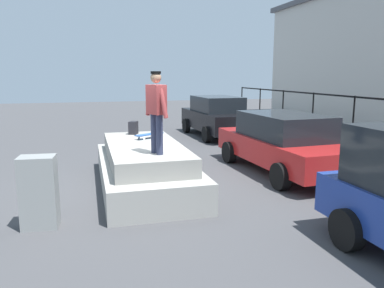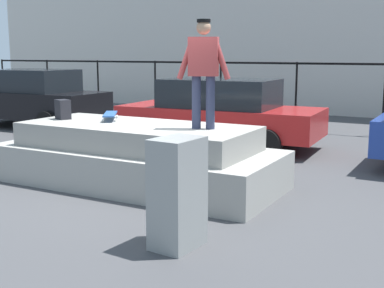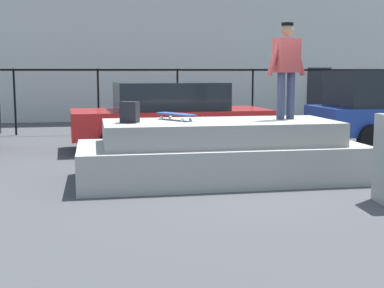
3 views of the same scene
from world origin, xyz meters
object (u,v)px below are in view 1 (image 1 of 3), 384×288
object	(u,v)px
skateboarder	(156,107)
skateboard	(149,134)
car_black_sedan_near	(217,116)
utility_box	(39,192)
car_red_sedan_mid	(283,142)
backpack	(133,128)

from	to	relation	value
skateboarder	skateboard	size ratio (longest dim) A/B	2.10
car_black_sedan_near	utility_box	bearing A→B (deg)	-35.80
car_red_sedan_mid	utility_box	xyz separation A→B (m)	(2.35, -5.98, -0.19)
skateboard	car_black_sedan_near	world-z (taller)	car_black_sedan_near
backpack	car_red_sedan_mid	distance (m)	4.12
backpack	car_black_sedan_near	size ratio (longest dim) A/B	0.08
skateboarder	skateboard	xyz separation A→B (m)	(-1.94, 0.15, -0.87)
utility_box	skateboard	bearing A→B (deg)	144.30
skateboarder	car_red_sedan_mid	distance (m)	4.21
skateboarder	backpack	world-z (taller)	skateboarder
skateboard	car_black_sedan_near	bearing A→B (deg)	146.67
skateboard	skateboarder	bearing A→B (deg)	-4.38
skateboard	car_red_sedan_mid	world-z (taller)	car_red_sedan_mid
backpack	car_black_sedan_near	distance (m)	6.59
car_black_sedan_near	car_red_sedan_mid	xyz separation A→B (m)	(6.31, -0.27, -0.05)
skateboard	car_red_sedan_mid	size ratio (longest dim) A/B	0.17
backpack	car_black_sedan_near	bearing A→B (deg)	165.59
car_red_sedan_mid	car_black_sedan_near	bearing A→B (deg)	177.53
skateboard	car_black_sedan_near	distance (m)	7.06
skateboard	utility_box	size ratio (longest dim) A/B	0.63
skateboard	utility_box	xyz separation A→B (m)	(2.77, -2.37, -0.49)
skateboard	car_black_sedan_near	xyz separation A→B (m)	(-5.89, 3.88, -0.24)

